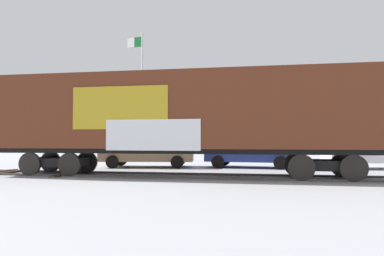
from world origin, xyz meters
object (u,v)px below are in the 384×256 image
object	(u,v)px
freight_car	(183,114)
parked_car_white	(375,152)
parked_car_blue	(249,151)
flagpole	(140,82)
parked_car_tan	(146,150)

from	to	relation	value
freight_car	parked_car_white	distance (m)	10.15
freight_car	parked_car_blue	size ratio (longest dim) A/B	3.51
flagpole	parked_car_blue	distance (m)	10.41
parked_car_tan	parked_car_blue	xyz separation A→B (m)	(5.32, 0.22, -0.05)
parked_car_tan	parked_car_white	bearing A→B (deg)	0.65
parked_car_blue	freight_car	bearing A→B (deg)	-121.62
freight_car	flagpole	bearing A→B (deg)	112.75
parked_car_tan	parked_car_white	world-z (taller)	parked_car_tan
flagpole	parked_car_tan	world-z (taller)	flagpole
parked_car_blue	parked_car_white	world-z (taller)	parked_car_blue
parked_car_blue	flagpole	bearing A→B (deg)	141.01
freight_car	parked_car_white	size ratio (longest dim) A/B	3.41
parked_car_white	parked_car_blue	bearing A→B (deg)	179.17
freight_car	parked_car_white	bearing A→B (deg)	26.88
flagpole	parked_car_white	bearing A→B (deg)	-24.04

